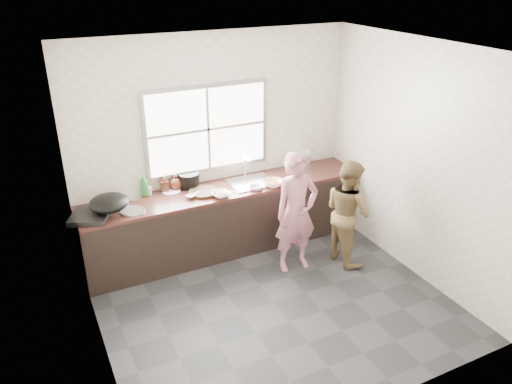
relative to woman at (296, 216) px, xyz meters
name	(u,v)px	position (x,y,z in m)	size (l,w,h in m)	color
floor	(274,303)	(-0.57, -0.53, -0.69)	(3.60, 3.20, 0.01)	#2C2C2E
ceiling	(279,50)	(-0.57, -0.53, 2.02)	(3.60, 3.20, 0.01)	silver
wall_back	(215,143)	(-0.57, 1.08, 0.66)	(3.60, 0.01, 2.70)	beige
wall_left	(87,231)	(-2.37, -0.53, 0.66)	(0.01, 3.20, 2.70)	silver
wall_right	(417,162)	(1.24, -0.53, 0.66)	(0.01, 3.20, 2.70)	beige
wall_front	(381,275)	(-0.57, -2.13, 0.66)	(3.60, 0.01, 2.70)	silver
cabinet	(227,220)	(-0.57, 0.76, -0.28)	(3.60, 0.62, 0.82)	black
countertop	(226,189)	(-0.57, 0.76, 0.15)	(3.60, 0.64, 0.04)	#3C1E18
sink	(251,182)	(-0.22, 0.76, 0.18)	(0.55, 0.45, 0.02)	silver
faucet	(245,167)	(-0.22, 0.96, 0.32)	(0.02, 0.02, 0.30)	silver
window_frame	(207,129)	(-0.67, 1.06, 0.86)	(1.60, 0.05, 1.10)	#9EA0A5
window_glazing	(208,129)	(-0.67, 1.04, 0.86)	(1.50, 0.01, 1.00)	white
woman	(296,216)	(0.00, 0.00, 0.00)	(0.50, 0.33, 1.38)	#BB707F
person_side	(348,212)	(0.66, -0.12, -0.03)	(0.64, 0.50, 1.32)	brown
cutting_board	(203,192)	(-0.87, 0.74, 0.19)	(0.35, 0.35, 0.03)	#302412
cleaver	(193,194)	(-1.02, 0.69, 0.21)	(0.19, 0.09, 0.01)	silver
bowl_mince	(221,195)	(-0.72, 0.56, 0.20)	(0.22, 0.22, 0.06)	white
bowl_crabs	(273,184)	(-0.02, 0.55, 0.20)	(0.20, 0.20, 0.06)	white
bowl_held	(256,187)	(-0.25, 0.55, 0.20)	(0.21, 0.21, 0.07)	white
black_pot	(189,180)	(-0.96, 0.99, 0.26)	(0.25, 0.25, 0.18)	black
plate_food	(171,191)	(-1.21, 0.95, 0.18)	(0.23, 0.23, 0.02)	white
bottle_green	(144,185)	(-1.52, 0.99, 0.31)	(0.10, 0.10, 0.27)	#2C8736
bottle_brown_tall	(164,184)	(-1.27, 0.99, 0.27)	(0.09, 0.09, 0.19)	#3D1D0F
bottle_brown_short	(176,182)	(-1.13, 0.99, 0.27)	(0.15, 0.15, 0.19)	#461E11
glass_jar	(149,191)	(-1.47, 0.99, 0.22)	(0.07, 0.07, 0.10)	silver
burner	(90,216)	(-2.22, 0.67, 0.20)	(0.39, 0.39, 0.06)	black
wok	(109,203)	(-1.99, 0.67, 0.32)	(0.44, 0.44, 0.17)	black
dish_rack	(294,158)	(0.53, 0.99, 0.31)	(0.36, 0.25, 0.27)	white
pot_lid_left	(133,211)	(-1.75, 0.63, 0.18)	(0.27, 0.27, 0.01)	silver
pot_lid_right	(134,197)	(-1.66, 0.99, 0.18)	(0.22, 0.22, 0.01)	silver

